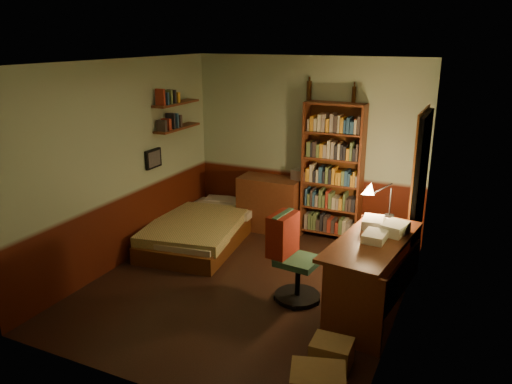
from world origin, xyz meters
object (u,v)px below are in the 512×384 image
at_px(desk, 370,275).
at_px(desk_lamp, 391,191).
at_px(cardboard_box_b, 331,354).
at_px(mini_stereo, 302,175).
at_px(dresser, 270,204).
at_px(bed, 203,220).
at_px(office_chair, 298,260).
at_px(bookshelf, 332,173).

xyz_separation_m(desk, desk_lamp, (0.02, 0.77, 0.73)).
xyz_separation_m(desk, cardboard_box_b, (-0.08, -1.11, -0.29)).
bearing_deg(mini_stereo, dresser, -149.93).
bearing_deg(desk_lamp, mini_stereo, 150.81).
bearing_deg(cardboard_box_b, bed, 141.55).
relative_size(bed, cardboard_box_b, 5.85).
xyz_separation_m(dresser, office_chair, (1.14, -1.82, 0.07)).
bearing_deg(dresser, mini_stereo, 14.42).
bearing_deg(desk, office_chair, -165.25).
bearing_deg(bed, mini_stereo, 30.76).
xyz_separation_m(dresser, desk_lamp, (1.94, -0.95, 0.74)).
bearing_deg(bookshelf, dresser, -172.74).
relative_size(desk, office_chair, 1.59).
xyz_separation_m(bookshelf, cardboard_box_b, (0.91, -2.91, -0.87)).
bearing_deg(bookshelf, mini_stereo, 177.13).
bearing_deg(office_chair, desk_lamp, 53.81).
xyz_separation_m(mini_stereo, desk, (1.45, -1.84, -0.48)).
height_order(bed, desk, desk).
distance_m(desk_lamp, cardboard_box_b, 2.14).
height_order(mini_stereo, desk_lamp, desk_lamp).
bearing_deg(dresser, office_chair, -58.69).
relative_size(mini_stereo, cardboard_box_b, 0.78).
height_order(bed, mini_stereo, mini_stereo).
height_order(dresser, desk, desk).
distance_m(dresser, desk, 2.57).
relative_size(dresser, cardboard_box_b, 2.60).
bearing_deg(bookshelf, bed, -149.82).
xyz_separation_m(desk_lamp, cardboard_box_b, (-0.10, -1.88, -1.02)).
bearing_deg(bed, dresser, 40.83).
distance_m(mini_stereo, desk, 2.39).
relative_size(dresser, office_chair, 0.95).
distance_m(bed, office_chair, 2.12).
height_order(bookshelf, desk_lamp, bookshelf).
bearing_deg(mini_stereo, desk, -36.71).
xyz_separation_m(dresser, cardboard_box_b, (1.84, -2.82, -0.29)).
xyz_separation_m(bed, desk, (2.63, -0.92, 0.11)).
relative_size(dresser, desk, 0.60).
xyz_separation_m(bed, dresser, (0.72, 0.79, 0.10)).
bearing_deg(desk_lamp, bookshelf, 141.16).
distance_m(desk_lamp, office_chair, 1.36).
xyz_separation_m(mini_stereo, desk_lamp, (1.47, -1.07, 0.25)).
bearing_deg(mini_stereo, office_chair, -55.95).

